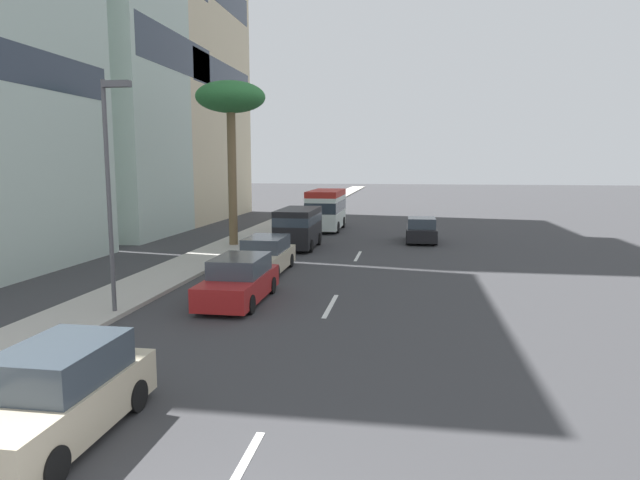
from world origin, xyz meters
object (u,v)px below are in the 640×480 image
Objects in this scene: palm_tree at (231,102)px; car_third at (58,396)px; minibus_second at (326,208)px; van_fifth at (298,226)px; car_sixth at (421,230)px; car_fourth at (265,256)px; street_lamp at (111,173)px; car_lead at (239,281)px.

car_third is at bearing -169.79° from palm_tree.
minibus_second is 9.08m from van_fifth.
car_third reaches higher than car_sixth.
car_sixth is (26.62, -6.98, -0.06)m from car_third.
car_fourth is 9.21m from street_lamp.
van_fifth reaches higher than car_lead.
car_lead is 1.11× the size of car_third.
minibus_second is 1.43× the size of car_third.
van_fifth is at bearing -178.32° from car_lead.
van_fifth is 0.50× the size of palm_tree.
minibus_second is 0.83× the size of street_lamp.
street_lamp is (-18.86, 10.18, 3.90)m from car_sixth.
car_fourth is at bearing 146.69° from car_sixth.
street_lamp reaches higher than car_sixth.
van_fifth is 0.64× the size of street_lamp.
minibus_second reaches higher than van_fifth.
car_fourth is at bearing -0.60° from van_fifth.
palm_tree reaches higher than car_lead.
car_third reaches higher than car_lead.
car_sixth is at bearing 51.93° from minibus_second.
minibus_second is 12.20m from palm_tree.
palm_tree is at bearing -161.27° from car_lead.
van_fifth is 8.09m from car_sixth.
car_lead is 21.87m from minibus_second.
car_lead is 5.45m from car_fourth.
van_fifth is 1.16× the size of car_sixth.
car_third is at bearing 1.00° from car_fourth.
car_third is (-10.15, 0.18, 0.04)m from car_lead.
van_fifth is (12.78, 0.37, 0.56)m from car_lead.
street_lamp reaches higher than car_lead.
van_fifth is at bearing 179.40° from car_fourth.
car_lead is 17.82m from car_sixth.
street_lamp is (-24.24, 3.31, 3.01)m from minibus_second.
minibus_second is at bearing 179.80° from car_third.
street_lamp is (-15.03, -0.91, -3.78)m from palm_tree.
van_fifth is (22.93, 0.20, 0.53)m from car_third.
car_lead is 12.79m from van_fifth.
car_third is 0.58× the size of street_lamp.
car_sixth is (11.04, -7.25, -0.02)m from car_fourth.
street_lamp is (7.76, 3.20, 3.84)m from car_third.
car_sixth is 0.55× the size of street_lamp.
car_sixth is at bearing 157.56° from car_lead.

